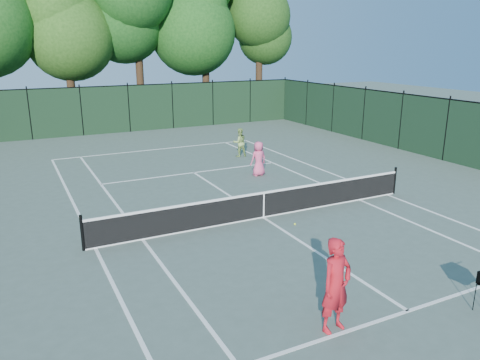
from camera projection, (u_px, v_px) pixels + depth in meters
name	position (u px, v px, depth m)	size (l,w,h in m)	color
ground	(263.00, 218.00, 15.65)	(90.00, 90.00, 0.00)	#4C5C52
sideline_doubles_left	(95.00, 248.00, 13.29)	(0.10, 23.77, 0.01)	white
sideline_doubles_right	(387.00, 195.00, 18.02)	(0.10, 23.77, 0.01)	white
sideline_singles_left	(143.00, 240.00, 13.88)	(0.10, 23.77, 0.01)	white
sideline_singles_right	(359.00, 200.00, 17.43)	(0.10, 23.77, 0.01)	white
baseline_far	(158.00, 149.00, 25.85)	(10.97, 0.10, 0.01)	white
service_line_near	(408.00, 311.00, 10.16)	(8.23, 0.10, 0.01)	white
service_line_far	(194.00, 173.00, 21.14)	(8.23, 0.10, 0.01)	white
center_service_line	(263.00, 217.00, 15.65)	(0.10, 12.80, 0.01)	white
tennis_net	(264.00, 204.00, 15.52)	(11.69, 0.09, 1.06)	black
fence_far	(129.00, 109.00, 30.68)	(24.00, 0.05, 3.00)	black
tree_2	(64.00, 11.00, 30.91)	(6.00, 6.00, 12.40)	black
tree_4	(204.00, 9.00, 34.94)	(6.20, 6.20, 12.97)	black
tree_5	(260.00, 17.00, 37.64)	(5.80, 5.80, 12.23)	black
coach	(336.00, 285.00, 9.25)	(0.94, 0.76, 1.98)	red
player_pink	(259.00, 159.00, 20.49)	(0.78, 0.54, 1.52)	#E65180
player_green	(240.00, 142.00, 24.01)	(0.78, 0.64, 1.47)	#8AAE57
loose_ball_midcourt	(295.00, 224.00, 15.00)	(0.07, 0.07, 0.07)	#CEE72F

